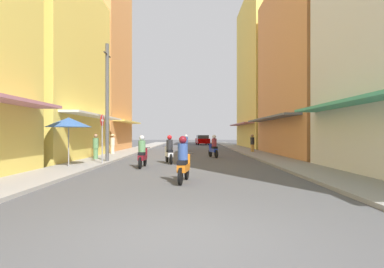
% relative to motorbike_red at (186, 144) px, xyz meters
% --- Properties ---
extents(ground_plane, '(114.73, 114.73, 0.00)m').
position_rel_motorbike_red_xyz_m(ground_plane, '(0.35, -2.77, -0.70)').
color(ground_plane, '#4C4C4F').
extents(sidewalk_left, '(2.19, 60.15, 0.12)m').
position_rel_motorbike_red_xyz_m(sidewalk_left, '(-5.04, -2.77, -0.64)').
color(sidewalk_left, '#9E9991').
rests_on(sidewalk_left, ground).
extents(sidewalk_right, '(2.19, 60.15, 0.12)m').
position_rel_motorbike_red_xyz_m(sidewalk_right, '(5.74, -2.77, -0.64)').
color(sidewalk_right, gray).
rests_on(sidewalk_right, ground).
extents(building_left_mid, '(7.05, 10.25, 11.69)m').
position_rel_motorbike_red_xyz_m(building_left_mid, '(-9.13, -9.73, 5.14)').
color(building_left_mid, '#EFD159').
rests_on(building_left_mid, ground).
extents(building_left_far, '(7.05, 8.89, 16.95)m').
position_rel_motorbike_red_xyz_m(building_left_far, '(-9.14, 0.24, 7.76)').
color(building_left_far, '#D88C4C').
rests_on(building_left_far, ground).
extents(building_right_mid, '(7.05, 12.42, 13.38)m').
position_rel_motorbike_red_xyz_m(building_right_mid, '(9.83, -6.75, 5.98)').
color(building_right_mid, '#D88C4C').
rests_on(building_right_mid, ground).
extents(building_right_far, '(7.05, 12.99, 17.85)m').
position_rel_motorbike_red_xyz_m(building_right_far, '(9.83, 6.84, 8.22)').
color(building_right_far, '#EFD159').
rests_on(building_right_far, ground).
extents(motorbike_red, '(0.55, 1.81, 1.58)m').
position_rel_motorbike_red_xyz_m(motorbike_red, '(0.00, 0.00, 0.00)').
color(motorbike_red, black).
rests_on(motorbike_red, ground).
extents(motorbike_maroon, '(0.55, 1.81, 1.58)m').
position_rel_motorbike_red_xyz_m(motorbike_maroon, '(-1.84, -14.76, 0.00)').
color(motorbike_maroon, black).
rests_on(motorbike_maroon, ground).
extents(motorbike_blue, '(0.69, 1.76, 1.58)m').
position_rel_motorbike_red_xyz_m(motorbike_blue, '(2.06, -8.24, 0.00)').
color(motorbike_blue, black).
rests_on(motorbike_blue, ground).
extents(motorbike_orange, '(0.57, 1.80, 1.58)m').
position_rel_motorbike_red_xyz_m(motorbike_orange, '(0.29, -19.29, 0.00)').
color(motorbike_orange, black).
rests_on(motorbike_orange, ground).
extents(motorbike_white, '(0.67, 1.77, 1.58)m').
position_rel_motorbike_red_xyz_m(motorbike_white, '(-0.71, -12.59, 0.00)').
color(motorbike_white, black).
rests_on(motorbike_white, ground).
extents(parked_car, '(2.14, 4.25, 1.45)m').
position_rel_motorbike_red_xyz_m(parked_car, '(2.13, 16.33, 0.04)').
color(parked_car, '#8C0000').
rests_on(parked_car, ground).
extents(pedestrian_far, '(0.34, 0.34, 1.61)m').
position_rel_motorbike_red_xyz_m(pedestrian_far, '(5.72, -3.48, 0.10)').
color(pedestrian_far, '#BF8C3F').
rests_on(pedestrian_far, ground).
extents(pedestrian_crossing, '(0.44, 0.44, 1.68)m').
position_rel_motorbike_red_xyz_m(pedestrian_crossing, '(-5.59, -5.87, 0.24)').
color(pedestrian_crossing, beige).
rests_on(pedestrian_crossing, ground).
extents(pedestrian_midway, '(0.34, 0.34, 1.64)m').
position_rel_motorbike_red_xyz_m(pedestrian_midway, '(-5.30, -10.97, 0.12)').
color(pedestrian_midway, '#598C59').
rests_on(pedestrian_midway, ground).
extents(vendor_umbrella, '(2.10, 2.10, 2.42)m').
position_rel_motorbike_red_xyz_m(vendor_umbrella, '(-5.24, -15.25, 1.49)').
color(vendor_umbrella, '#99999E').
rests_on(vendor_umbrella, ground).
extents(utility_pole, '(0.20, 1.20, 6.71)m').
position_rel_motorbike_red_xyz_m(utility_pole, '(-4.20, -12.45, 2.73)').
color(utility_pole, '#4C4C4F').
rests_on(utility_pole, ground).
extents(street_sign_no_entry, '(0.07, 0.60, 2.65)m').
position_rel_motorbike_red_xyz_m(street_sign_no_entry, '(-4.10, -13.74, 1.01)').
color(street_sign_no_entry, gray).
rests_on(street_sign_no_entry, ground).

